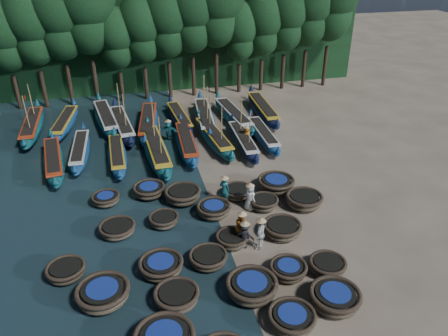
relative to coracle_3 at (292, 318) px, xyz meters
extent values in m
plane|color=gray|center=(-1.28, 9.23, -0.39)|extent=(120.00, 120.00, 0.00)
cube|color=black|center=(-1.28, 32.73, 4.61)|extent=(40.00, 3.00, 10.00)
torus|color=#3C3023|center=(-5.23, 0.06, 0.33)|extent=(2.47, 2.47, 0.23)
cylinder|color=black|center=(-5.23, 0.06, 0.38)|extent=(1.88, 1.88, 0.07)
cylinder|color=navy|center=(-5.23, 0.06, 0.42)|extent=(1.44, 1.44, 0.05)
ellipsoid|color=brown|center=(0.00, 0.00, -0.09)|extent=(2.28, 2.28, 0.61)
torus|color=#3C3023|center=(0.00, 0.00, 0.20)|extent=(2.04, 2.04, 0.18)
cylinder|color=black|center=(0.00, 0.00, 0.23)|extent=(1.55, 1.55, 0.06)
cylinder|color=navy|center=(0.00, 0.00, 0.27)|extent=(1.20, 1.20, 0.04)
ellipsoid|color=brown|center=(2.19, 0.56, -0.03)|extent=(2.49, 2.49, 0.72)
torus|color=#3C3023|center=(2.19, 0.56, 0.31)|extent=(2.28, 2.28, 0.22)
cylinder|color=black|center=(2.19, 0.56, 0.35)|extent=(1.73, 1.73, 0.07)
cylinder|color=navy|center=(2.19, 0.56, 0.40)|extent=(1.33, 1.33, 0.04)
ellipsoid|color=brown|center=(-7.55, 3.15, -0.03)|extent=(2.75, 2.75, 0.73)
torus|color=#3C3023|center=(-7.55, 3.15, 0.32)|extent=(2.40, 2.40, 0.22)
cylinder|color=black|center=(-7.55, 3.15, 0.36)|extent=(1.83, 1.83, 0.07)
cylinder|color=navy|center=(-7.55, 3.15, 0.41)|extent=(1.41, 1.41, 0.04)
ellipsoid|color=brown|center=(-4.44, 2.27, -0.06)|extent=(2.16, 2.16, 0.67)
torus|color=#3C3023|center=(-4.44, 2.27, 0.26)|extent=(2.03, 2.03, 0.20)
cylinder|color=black|center=(-4.44, 2.27, 0.30)|extent=(1.54, 1.54, 0.06)
ellipsoid|color=brown|center=(-1.12, 2.02, -0.02)|extent=(2.24, 2.24, 0.74)
torus|color=#3C3023|center=(-1.12, 2.02, 0.33)|extent=(2.36, 2.36, 0.23)
cylinder|color=black|center=(-1.12, 2.02, 0.37)|extent=(1.79, 1.79, 0.07)
cylinder|color=navy|center=(-1.12, 2.02, 0.42)|extent=(1.38, 1.38, 0.05)
ellipsoid|color=brown|center=(0.92, 2.81, -0.10)|extent=(2.20, 2.20, 0.59)
torus|color=#3C3023|center=(0.92, 2.81, 0.18)|extent=(1.82, 1.82, 0.18)
cylinder|color=black|center=(0.92, 2.81, 0.21)|extent=(1.38, 1.38, 0.05)
cylinder|color=navy|center=(0.92, 2.81, 0.25)|extent=(1.06, 1.06, 0.04)
ellipsoid|color=brown|center=(2.82, 2.60, -0.08)|extent=(1.70, 1.70, 0.62)
torus|color=#3C3023|center=(2.82, 2.60, 0.21)|extent=(1.82, 1.82, 0.19)
cylinder|color=black|center=(2.82, 2.60, 0.25)|extent=(1.37, 1.37, 0.06)
ellipsoid|color=brown|center=(-9.25, 5.16, -0.09)|extent=(2.30, 2.30, 0.60)
torus|color=#3C3023|center=(-9.25, 5.16, 0.19)|extent=(1.88, 1.88, 0.18)
cylinder|color=black|center=(-9.25, 5.16, 0.23)|extent=(1.42, 1.42, 0.05)
ellipsoid|color=brown|center=(-4.88, 4.42, -0.07)|extent=(2.37, 2.37, 0.65)
torus|color=#3C3023|center=(-4.88, 4.42, 0.24)|extent=(2.16, 2.16, 0.20)
cylinder|color=black|center=(-4.88, 4.42, 0.28)|extent=(1.65, 1.65, 0.06)
cylinder|color=navy|center=(-4.88, 4.42, 0.32)|extent=(1.27, 1.27, 0.04)
ellipsoid|color=brown|center=(-2.58, 4.49, -0.10)|extent=(2.35, 2.35, 0.58)
torus|color=#3C3023|center=(-2.58, 4.49, 0.17)|extent=(1.92, 1.92, 0.18)
cylinder|color=black|center=(-2.58, 4.49, 0.21)|extent=(1.46, 1.46, 0.05)
ellipsoid|color=brown|center=(-1.06, 5.67, -0.10)|extent=(2.06, 2.06, 0.58)
torus|color=#3C3023|center=(-1.06, 5.67, 0.17)|extent=(1.75, 1.75, 0.18)
cylinder|color=black|center=(-1.06, 5.67, 0.20)|extent=(1.32, 1.32, 0.05)
ellipsoid|color=brown|center=(1.73, 5.84, -0.06)|extent=(2.01, 2.01, 0.67)
torus|color=#3C3023|center=(1.73, 5.84, 0.26)|extent=(2.11, 2.11, 0.20)
cylinder|color=black|center=(1.73, 5.84, 0.30)|extent=(1.60, 1.60, 0.06)
ellipsoid|color=brown|center=(-6.83, 7.97, -0.11)|extent=(2.41, 2.41, 0.57)
torus|color=#3C3023|center=(-6.83, 7.97, 0.16)|extent=(1.97, 1.97, 0.17)
cylinder|color=black|center=(-6.83, 7.97, 0.20)|extent=(1.51, 1.51, 0.05)
ellipsoid|color=brown|center=(-4.31, 8.22, -0.11)|extent=(2.05, 2.05, 0.57)
torus|color=#3C3023|center=(-4.31, 8.22, 0.16)|extent=(1.69, 1.69, 0.17)
cylinder|color=black|center=(-4.31, 8.22, 0.19)|extent=(1.28, 1.28, 0.05)
ellipsoid|color=brown|center=(-1.43, 8.49, -0.07)|extent=(2.14, 2.14, 0.66)
torus|color=#3C3023|center=(-1.43, 8.49, 0.24)|extent=(2.00, 2.00, 0.20)
cylinder|color=black|center=(-1.43, 8.49, 0.28)|extent=(1.51, 1.51, 0.06)
cylinder|color=navy|center=(-1.43, 8.49, 0.32)|extent=(1.16, 1.16, 0.04)
ellipsoid|color=brown|center=(1.57, 8.52, -0.08)|extent=(1.72, 1.72, 0.62)
torus|color=#3C3023|center=(1.57, 8.52, 0.20)|extent=(1.76, 1.76, 0.19)
cylinder|color=black|center=(1.57, 8.52, 0.24)|extent=(1.32, 1.32, 0.06)
ellipsoid|color=brown|center=(3.95, 8.14, -0.03)|extent=(2.53, 2.53, 0.72)
torus|color=#3C3023|center=(3.95, 8.14, 0.30)|extent=(2.21, 2.21, 0.22)
cylinder|color=black|center=(3.95, 8.14, 0.35)|extent=(1.67, 1.67, 0.07)
ellipsoid|color=brown|center=(-7.42, 11.16, -0.11)|extent=(1.99, 1.99, 0.57)
torus|color=#3C3023|center=(-7.42, 11.16, 0.16)|extent=(1.69, 1.69, 0.17)
cylinder|color=black|center=(-7.42, 11.16, 0.19)|extent=(1.27, 1.27, 0.05)
cylinder|color=navy|center=(-7.42, 11.16, 0.23)|extent=(0.98, 0.98, 0.03)
ellipsoid|color=brown|center=(-4.83, 11.46, -0.07)|extent=(1.90, 1.90, 0.65)
torus|color=#3C3023|center=(-4.83, 11.46, 0.24)|extent=(1.99, 1.99, 0.20)
cylinder|color=black|center=(-4.83, 11.46, 0.28)|extent=(1.50, 1.50, 0.06)
cylinder|color=navy|center=(-4.83, 11.46, 0.32)|extent=(1.15, 1.15, 0.04)
ellipsoid|color=brown|center=(-2.92, 10.35, -0.02)|extent=(2.30, 2.30, 0.75)
torus|color=#3C3023|center=(-2.92, 10.35, 0.33)|extent=(2.21, 2.21, 0.23)
cylinder|color=black|center=(-2.92, 10.35, 0.38)|extent=(1.66, 1.66, 0.07)
ellipsoid|color=brown|center=(0.41, 10.11, -0.11)|extent=(2.02, 2.02, 0.56)
torus|color=#3C3023|center=(0.41, 10.11, 0.15)|extent=(1.86, 1.86, 0.17)
cylinder|color=black|center=(0.41, 10.11, 0.19)|extent=(1.42, 1.42, 0.05)
ellipsoid|color=brown|center=(2.96, 10.30, -0.02)|extent=(2.76, 2.76, 0.74)
torus|color=#3C3023|center=(2.96, 10.30, 0.32)|extent=(2.35, 2.35, 0.22)
cylinder|color=black|center=(2.96, 10.30, 0.37)|extent=(1.78, 1.78, 0.07)
cylinder|color=navy|center=(2.96, 10.30, 0.41)|extent=(1.37, 1.37, 0.04)
ellipsoid|color=#0F554E|center=(-10.87, 16.73, 0.09)|extent=(2.41, 7.88, 0.97)
cone|color=#0F554E|center=(-11.37, 20.49, 0.72)|extent=(0.43, 0.43, 0.58)
cone|color=#0F554E|center=(-10.37, 12.98, 0.67)|extent=(0.43, 0.43, 0.49)
cube|color=#AE3415|center=(-10.87, 16.73, 0.50)|extent=(1.81, 6.10, 0.12)
cube|color=black|center=(-10.87, 16.73, 0.58)|extent=(1.45, 5.30, 0.10)
ellipsoid|color=navy|center=(-9.19, 17.94, 0.06)|extent=(1.57, 7.34, 0.91)
cone|color=navy|center=(-9.06, 21.49, 0.65)|extent=(0.40, 0.40, 0.55)
cone|color=navy|center=(-9.31, 14.39, 0.61)|extent=(0.40, 0.40, 0.46)
cube|color=silver|center=(-9.19, 17.94, 0.45)|extent=(1.16, 5.68, 0.11)
cube|color=black|center=(-9.19, 17.94, 0.52)|extent=(0.89, 4.94, 0.09)
ellipsoid|color=navy|center=(-6.61, 16.65, 0.05)|extent=(1.45, 7.09, 0.88)
cone|color=navy|center=(-6.69, 20.09, 0.62)|extent=(0.39, 0.39, 0.53)
cone|color=navy|center=(-6.52, 13.21, 0.58)|extent=(0.39, 0.39, 0.44)
cube|color=gold|center=(-6.61, 16.65, 0.42)|extent=(1.06, 5.50, 0.11)
cube|color=black|center=(-6.61, 16.65, 0.49)|extent=(0.81, 4.78, 0.09)
ellipsoid|color=#0F554E|center=(-3.87, 16.46, 0.16)|extent=(2.06, 8.86, 1.10)
cone|color=#0F554E|center=(-4.10, 20.74, 0.87)|extent=(0.48, 0.48, 0.66)
cone|color=#0F554E|center=(-3.63, 12.19, 0.81)|extent=(0.48, 0.48, 0.55)
cube|color=gold|center=(-3.87, 16.46, 0.62)|extent=(1.53, 6.86, 0.13)
cube|color=black|center=(-3.87, 16.46, 0.70)|extent=(1.18, 5.97, 0.11)
cylinder|color=#997F4C|center=(-3.83, 17.79, 1.91)|extent=(0.08, 0.26, 3.07)
cylinder|color=#997F4C|center=(-3.67, 14.83, 1.91)|extent=(0.08, 0.26, 3.07)
plane|color=red|center=(-3.50, 14.83, 3.25)|extent=(0.00, 0.38, 0.38)
ellipsoid|color=navy|center=(-1.55, 17.35, 0.10)|extent=(1.71, 7.90, 0.98)
cone|color=navy|center=(-1.40, 21.18, 0.74)|extent=(0.43, 0.43, 0.59)
cone|color=navy|center=(-1.69, 13.53, 0.69)|extent=(0.43, 0.43, 0.49)
cube|color=#AE3415|center=(-1.55, 17.35, 0.51)|extent=(1.26, 6.12, 0.12)
cube|color=black|center=(-1.55, 17.35, 0.59)|extent=(0.97, 5.32, 0.10)
ellipsoid|color=#0F554E|center=(0.63, 17.81, 0.11)|extent=(2.29, 8.22, 1.01)
cone|color=#0F554E|center=(0.22, 21.75, 0.77)|extent=(0.45, 0.45, 0.61)
cone|color=#0F554E|center=(1.03, 13.88, 0.72)|extent=(0.45, 0.45, 0.51)
cube|color=gold|center=(0.63, 17.81, 0.54)|extent=(1.71, 6.36, 0.12)
cube|color=black|center=(0.63, 17.81, 0.62)|extent=(1.35, 5.53, 0.10)
cylinder|color=#997F4C|center=(0.60, 19.04, 1.74)|extent=(0.07, 0.24, 2.84)
cylinder|color=#997F4C|center=(0.89, 16.31, 1.74)|extent=(0.07, 0.24, 2.84)
plane|color=red|center=(1.04, 16.33, 2.97)|extent=(0.00, 0.35, 0.35)
ellipsoid|color=#0F1A37|center=(2.66, 16.80, 0.08)|extent=(1.57, 7.56, 0.94)
cone|color=#0F1A37|center=(2.76, 20.47, 0.69)|extent=(0.41, 0.41, 0.56)
cone|color=#0F1A37|center=(2.55, 13.14, 0.64)|extent=(0.41, 0.41, 0.47)
cube|color=silver|center=(2.66, 16.80, 0.47)|extent=(1.15, 5.86, 0.11)
cube|color=black|center=(2.66, 16.80, 0.55)|extent=(0.88, 5.10, 0.09)
cylinder|color=#997F4C|center=(2.78, 17.93, 1.58)|extent=(0.07, 0.22, 2.63)
cylinder|color=#997F4C|center=(2.71, 15.39, 1.58)|extent=(0.07, 0.22, 2.63)
plane|color=red|center=(2.85, 15.39, 2.73)|extent=(0.00, 0.33, 0.33)
ellipsoid|color=navy|center=(4.46, 17.50, 0.06)|extent=(1.41, 7.30, 0.91)
cone|color=navy|center=(4.51, 21.04, 0.65)|extent=(0.40, 0.40, 0.55)
cone|color=navy|center=(4.42, 13.95, 0.61)|extent=(0.40, 0.40, 0.46)
cube|color=silver|center=(4.46, 17.50, 0.44)|extent=(1.03, 5.65, 0.11)
cube|color=black|center=(4.46, 17.50, 0.52)|extent=(0.78, 4.92, 0.09)
ellipsoid|color=#0F554E|center=(-13.11, 23.22, 0.14)|extent=(1.67, 8.50, 1.06)
cone|color=#0F554E|center=(-13.17, 27.34, 0.82)|extent=(0.47, 0.47, 0.64)
cone|color=#0F554E|center=(-13.04, 19.09, 0.77)|extent=(0.47, 0.47, 0.53)
cube|color=#AE3415|center=(-13.11, 23.22, 0.58)|extent=(1.22, 6.58, 0.13)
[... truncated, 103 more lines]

